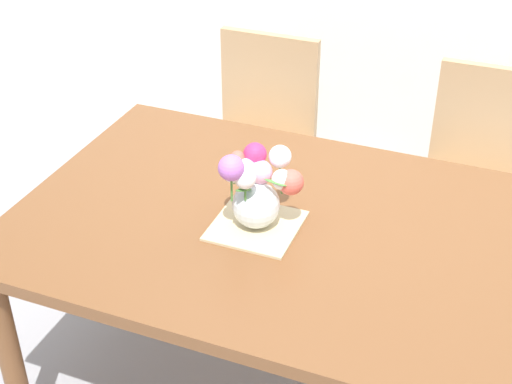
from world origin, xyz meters
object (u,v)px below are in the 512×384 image
chair_left (259,129)px  flower_vase (256,187)px  chair_right (480,171)px  dining_table (292,246)px

chair_left → flower_vase: flower_vase is taller
chair_left → chair_right: size_ratio=1.00×
dining_table → chair_left: 0.99m
chair_right → flower_vase: flower_vase is taller
flower_vase → chair_right: bearing=59.4°
dining_table → chair_left: size_ratio=1.82×
chair_right → flower_vase: size_ratio=3.47×
dining_table → flower_vase: (-0.10, -0.05, 0.21)m
chair_left → chair_right: (0.90, 0.00, 0.00)m
dining_table → chair_left: (-0.45, 0.87, -0.13)m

